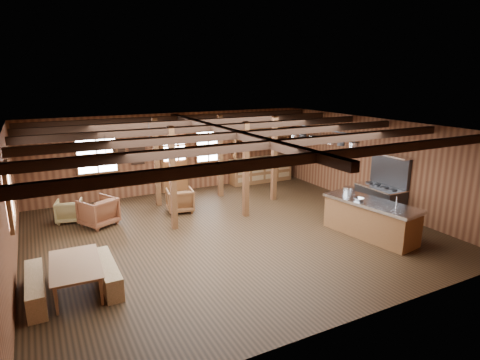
% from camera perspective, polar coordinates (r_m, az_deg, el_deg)
% --- Properties ---
extents(room, '(10.04, 9.04, 2.84)m').
position_cam_1_polar(room, '(10.29, -1.42, -0.29)').
color(room, black).
rests_on(room, ground).
extents(ceiling_joists, '(9.80, 8.82, 0.18)m').
position_cam_1_polar(ceiling_joists, '(10.19, -1.90, 6.91)').
color(ceiling_joists, black).
rests_on(ceiling_joists, ceiling).
extents(timber_posts, '(3.95, 2.35, 2.80)m').
position_cam_1_polar(timber_posts, '(12.34, -3.51, 2.21)').
color(timber_posts, '#452D13').
rests_on(timber_posts, floor).
extents(back_door, '(1.02, 0.08, 2.15)m').
position_cam_1_polar(back_door, '(14.43, -9.23, 1.77)').
color(back_door, brown).
rests_on(back_door, floor).
extents(window_back_left, '(1.32, 0.06, 1.32)m').
position_cam_1_polar(window_back_left, '(13.73, -19.71, 3.50)').
color(window_back_left, white).
rests_on(window_back_left, wall_back).
extents(window_back_right, '(1.02, 0.06, 1.32)m').
position_cam_1_polar(window_back_right, '(14.75, -4.55, 5.04)').
color(window_back_right, white).
rests_on(window_back_right, wall_back).
extents(window_left, '(0.14, 1.24, 1.32)m').
position_cam_1_polar(window_left, '(9.76, -30.03, -1.92)').
color(window_left, white).
rests_on(window_left, wall_back).
extents(notice_boards, '(1.08, 0.03, 0.90)m').
position_cam_1_polar(notice_boards, '(13.90, -15.23, 4.15)').
color(notice_boards, white).
rests_on(notice_boards, wall_back).
extents(back_counter, '(2.55, 0.60, 2.45)m').
position_cam_1_polar(back_counter, '(15.65, 2.99, 1.90)').
color(back_counter, brown).
rests_on(back_counter, floor).
extents(pendant_lamps, '(1.86, 2.36, 0.66)m').
position_cam_1_polar(pendant_lamps, '(10.31, -15.29, 4.07)').
color(pendant_lamps, '#313134').
rests_on(pendant_lamps, ceiling).
extents(pot_rack, '(0.33, 3.00, 0.46)m').
position_cam_1_polar(pot_rack, '(12.05, 11.40, 5.76)').
color(pot_rack, '#313134').
rests_on(pot_rack, ceiling).
extents(kitchen_island, '(1.27, 2.61, 1.20)m').
position_cam_1_polar(kitchen_island, '(10.91, 18.05, -5.23)').
color(kitchen_island, brown).
rests_on(kitchen_island, floor).
extents(step_stool, '(0.45, 0.33, 0.40)m').
position_cam_1_polar(step_stool, '(11.51, 14.42, -5.38)').
color(step_stool, olive).
rests_on(step_stool, floor).
extents(commercial_range, '(0.78, 1.48, 1.83)m').
position_cam_1_polar(commercial_range, '(12.66, 19.44, -2.01)').
color(commercial_range, '#313134').
rests_on(commercial_range, floor).
extents(dining_table, '(0.99, 1.68, 0.58)m').
position_cam_1_polar(dining_table, '(8.55, -22.00, -12.63)').
color(dining_table, '#8E6140').
rests_on(dining_table, floor).
extents(bench_wall, '(0.32, 1.70, 0.47)m').
position_cam_1_polar(bench_wall, '(8.57, -27.08, -13.57)').
color(bench_wall, olive).
rests_on(bench_wall, floor).
extents(bench_aisle, '(0.31, 1.68, 0.46)m').
position_cam_1_polar(bench_aisle, '(8.62, -18.31, -12.46)').
color(bench_aisle, olive).
rests_on(bench_aisle, floor).
extents(armchair_a, '(1.16, 1.17, 0.79)m').
position_cam_1_polar(armchair_a, '(11.80, -19.51, -4.27)').
color(armchair_a, brown).
rests_on(armchair_a, floor).
extents(armchair_b, '(0.89, 0.91, 0.72)m').
position_cam_1_polar(armchair_b, '(12.39, -8.54, -2.86)').
color(armchair_b, brown).
rests_on(armchair_b, floor).
extents(armchair_c, '(0.82, 0.83, 0.63)m').
position_cam_1_polar(armchair_c, '(12.44, -23.12, -4.04)').
color(armchair_c, olive).
rests_on(armchair_c, floor).
extents(counter_pot, '(0.31, 0.31, 0.19)m').
position_cam_1_polar(counter_pot, '(11.27, 15.22, -1.41)').
color(counter_pot, silver).
rests_on(counter_pot, kitchen_island).
extents(bowl, '(0.29, 0.29, 0.06)m').
position_cam_1_polar(bowl, '(10.77, 16.56, -2.61)').
color(bowl, silver).
rests_on(bowl, kitchen_island).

